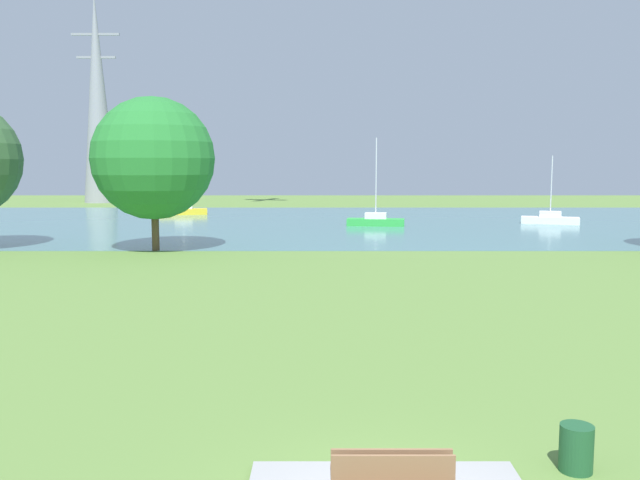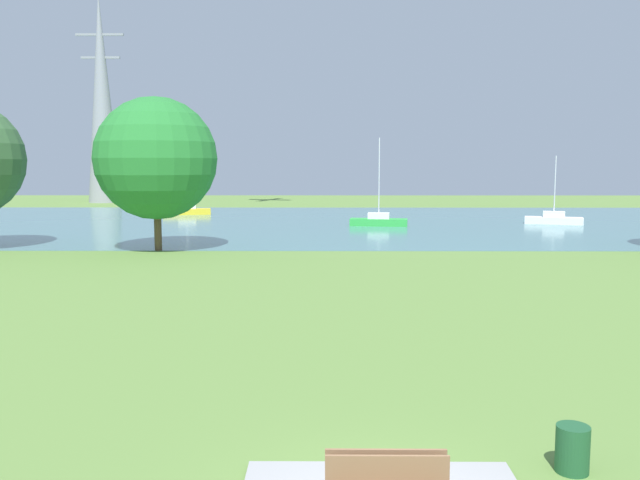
{
  "view_description": "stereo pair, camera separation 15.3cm",
  "coord_description": "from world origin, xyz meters",
  "px_view_note": "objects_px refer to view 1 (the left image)",
  "views": [
    {
      "loc": [
        -1.06,
        -9.22,
        5.16
      ],
      "look_at": [
        -1.09,
        16.52,
        2.21
      ],
      "focal_mm": 37.1,
      "sensor_mm": 36.0,
      "label": 1
    },
    {
      "loc": [
        -0.91,
        -9.22,
        5.16
      ],
      "look_at": [
        -1.09,
        16.52,
        2.21
      ],
      "focal_mm": 37.1,
      "sensor_mm": 36.0,
      "label": 2
    }
  ],
  "objects_px": {
    "sailboat_white": "(551,219)",
    "tree_west_far": "(154,158)",
    "electricity_pylon": "(99,98)",
    "sailboat_green": "(377,220)",
    "sailboat_yellow": "(184,210)",
    "bench_facing_water": "(391,477)",
    "litter_bin": "(577,448)"
  },
  "relations": [
    {
      "from": "bench_facing_water",
      "to": "sailboat_white",
      "type": "relative_size",
      "value": 0.31
    },
    {
      "from": "sailboat_white",
      "to": "tree_west_far",
      "type": "height_order",
      "value": "tree_west_far"
    },
    {
      "from": "tree_west_far",
      "to": "electricity_pylon",
      "type": "relative_size",
      "value": 0.33
    },
    {
      "from": "sailboat_yellow",
      "to": "tree_west_far",
      "type": "bearing_deg",
      "value": -81.62
    },
    {
      "from": "litter_bin",
      "to": "sailboat_green",
      "type": "height_order",
      "value": "sailboat_green"
    },
    {
      "from": "sailboat_green",
      "to": "tree_west_far",
      "type": "height_order",
      "value": "tree_west_far"
    },
    {
      "from": "sailboat_yellow",
      "to": "sailboat_white",
      "type": "relative_size",
      "value": 0.9
    },
    {
      "from": "sailboat_green",
      "to": "tree_west_far",
      "type": "relative_size",
      "value": 0.8
    },
    {
      "from": "sailboat_green",
      "to": "litter_bin",
      "type": "bearing_deg",
      "value": -90.48
    },
    {
      "from": "sailboat_green",
      "to": "tree_west_far",
      "type": "distance_m",
      "value": 22.32
    },
    {
      "from": "bench_facing_water",
      "to": "sailboat_green",
      "type": "height_order",
      "value": "sailboat_green"
    },
    {
      "from": "litter_bin",
      "to": "electricity_pylon",
      "type": "relative_size",
      "value": 0.03
    },
    {
      "from": "litter_bin",
      "to": "sailboat_white",
      "type": "height_order",
      "value": "sailboat_white"
    },
    {
      "from": "bench_facing_water",
      "to": "electricity_pylon",
      "type": "distance_m",
      "value": 87.71
    },
    {
      "from": "tree_west_far",
      "to": "electricity_pylon",
      "type": "distance_m",
      "value": 55.46
    },
    {
      "from": "sailboat_yellow",
      "to": "tree_west_far",
      "type": "xyz_separation_m",
      "value": [
        4.22,
        -28.61,
        5.07
      ]
    },
    {
      "from": "sailboat_white",
      "to": "electricity_pylon",
      "type": "distance_m",
      "value": 61.44
    },
    {
      "from": "sailboat_white",
      "to": "tree_west_far",
      "type": "distance_m",
      "value": 35.29
    },
    {
      "from": "litter_bin",
      "to": "sailboat_green",
      "type": "relative_size",
      "value": 0.11
    },
    {
      "from": "sailboat_yellow",
      "to": "electricity_pylon",
      "type": "relative_size",
      "value": 0.19
    },
    {
      "from": "sailboat_green",
      "to": "tree_west_far",
      "type": "xyz_separation_m",
      "value": [
        -14.58,
        -16.13,
        5.05
      ]
    },
    {
      "from": "litter_bin",
      "to": "electricity_pylon",
      "type": "bearing_deg",
      "value": 113.25
    },
    {
      "from": "bench_facing_water",
      "to": "litter_bin",
      "type": "bearing_deg",
      "value": 19.94
    },
    {
      "from": "litter_bin",
      "to": "electricity_pylon",
      "type": "height_order",
      "value": "electricity_pylon"
    },
    {
      "from": "sailboat_green",
      "to": "sailboat_yellow",
      "type": "height_order",
      "value": "sailboat_green"
    },
    {
      "from": "litter_bin",
      "to": "bench_facing_water",
      "type": "bearing_deg",
      "value": -160.06
    },
    {
      "from": "sailboat_white",
      "to": "sailboat_yellow",
      "type": "bearing_deg",
      "value": 162.7
    },
    {
      "from": "sailboat_yellow",
      "to": "bench_facing_water",
      "type": "bearing_deg",
      "value": -75.49
    },
    {
      "from": "sailboat_green",
      "to": "sailboat_yellow",
      "type": "distance_m",
      "value": 22.57
    },
    {
      "from": "bench_facing_water",
      "to": "litter_bin",
      "type": "relative_size",
      "value": 2.25
    },
    {
      "from": "sailboat_yellow",
      "to": "tree_west_far",
      "type": "height_order",
      "value": "tree_west_far"
    },
    {
      "from": "tree_west_far",
      "to": "electricity_pylon",
      "type": "xyz_separation_m",
      "value": [
        -20.06,
        51.01,
        8.49
      ]
    }
  ]
}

